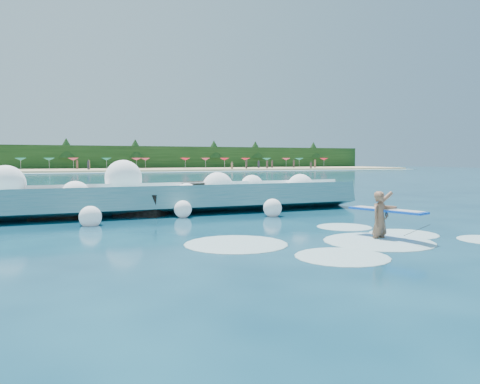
{
  "coord_description": "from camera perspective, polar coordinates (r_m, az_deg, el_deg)",
  "views": [
    {
      "loc": [
        -4.68,
        -12.29,
        2.31
      ],
      "look_at": [
        1.5,
        2.0,
        1.2
      ],
      "focal_mm": 35.0,
      "sensor_mm": 36.0,
      "label": 1
    }
  ],
  "objects": [
    {
      "name": "treeline",
      "position": [
        100.4,
        -20.78,
        3.91
      ],
      "size": [
        140.0,
        4.0,
        5.0
      ],
      "primitive_type": "cube",
      "color": "black",
      "rests_on": "ground"
    },
    {
      "name": "breaking_wave",
      "position": [
        20.14,
        -10.53,
        -0.98
      ],
      "size": [
        18.52,
        2.86,
        1.6
      ],
      "color": "teal",
      "rests_on": "ground"
    },
    {
      "name": "rock_cluster",
      "position": [
        20.33,
        -13.42,
        -1.25
      ],
      "size": [
        8.26,
        3.46,
        1.45
      ],
      "color": "black",
      "rests_on": "ground"
    },
    {
      "name": "surf_foam",
      "position": [
        13.41,
        12.47,
        -5.93
      ],
      "size": [
        9.16,
        6.04,
        0.15
      ],
      "color": "silver",
      "rests_on": "ground"
    },
    {
      "name": "wet_band",
      "position": [
        79.46,
        -20.03,
        2.19
      ],
      "size": [
        140.0,
        5.0,
        0.08
      ],
      "primitive_type": "cube",
      "color": "silver",
      "rests_on": "ground"
    },
    {
      "name": "beach",
      "position": [
        90.43,
        -20.45,
        2.47
      ],
      "size": [
        140.0,
        20.0,
        0.4
      ],
      "primitive_type": "cube",
      "color": "tan",
      "rests_on": "ground"
    },
    {
      "name": "wave_spray",
      "position": [
        20.02,
        -10.77,
        0.48
      ],
      "size": [
        15.05,
        4.57,
        2.37
      ],
      "color": "white",
      "rests_on": "ground"
    },
    {
      "name": "surfer_with_board",
      "position": [
        13.82,
        16.9,
        -3.12
      ],
      "size": [
        1.19,
        2.88,
        1.68
      ],
      "color": "#925E44",
      "rests_on": "ground"
    },
    {
      "name": "ground",
      "position": [
        13.35,
        -2.51,
        -5.89
      ],
      "size": [
        200.0,
        200.0,
        0.0
      ],
      "primitive_type": "plane",
      "color": "#082B43",
      "rests_on": "ground"
    },
    {
      "name": "beach_umbrellas",
      "position": [
        92.4,
        -20.43,
        3.78
      ],
      "size": [
        112.28,
        6.33,
        0.5
      ],
      "color": "red",
      "rests_on": "ground"
    },
    {
      "name": "beachgoers",
      "position": [
        88.39,
        -17.54,
        3.1
      ],
      "size": [
        105.77,
        12.97,
        1.94
      ],
      "color": "#3F332D",
      "rests_on": "ground"
    }
  ]
}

